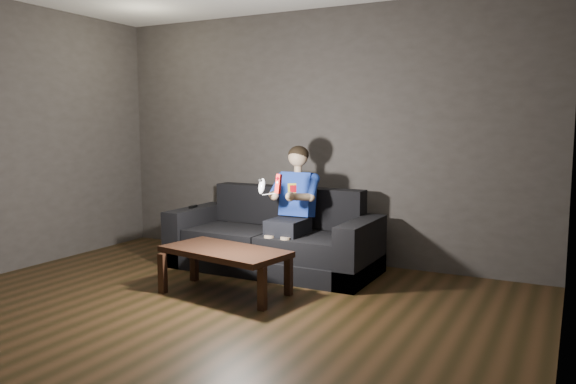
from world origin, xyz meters
The scene contains 9 objects.
floor centered at (0.00, 0.00, 0.00)m, with size 5.00×5.00×0.00m, color black.
back_wall centered at (0.00, 2.50, 1.35)m, with size 5.00×0.04×2.70m, color #383431.
right_wall centered at (2.50, 0.00, 1.35)m, with size 0.04×5.00×2.70m, color #383431.
sofa centered at (-0.19, 1.88, 0.27)m, with size 2.12×0.92×0.82m.
child centered at (0.05, 1.83, 0.73)m, with size 0.49×0.61×1.21m.
wii_remote_red centered at (0.15, 1.37, 0.94)m, with size 0.05×0.07×0.18m.
nunchuk_white centered at (-0.03, 1.37, 0.91)m, with size 0.08×0.10×0.16m.
wii_remote_black centered at (-1.14, 1.80, 0.59)m, with size 0.06×0.15×0.03m.
coffee_table centered at (-0.14, 0.92, 0.35)m, with size 1.19×0.73×0.40m.
Camera 1 is at (2.55, -3.07, 1.47)m, focal length 35.00 mm.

